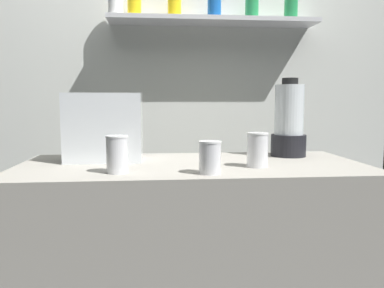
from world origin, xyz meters
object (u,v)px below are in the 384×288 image
blender_pitcher (289,123)px  juice_cup_pomegranate_left (210,160)px  carrot_display_bin (105,139)px  juice_cup_orange_middle (257,151)px  juice_cup_pomegranate_far_left (117,157)px

blender_pitcher → juice_cup_pomegranate_left: (-0.42, -0.40, -0.10)m
blender_pitcher → juice_cup_pomegranate_left: 0.59m
carrot_display_bin → juice_cup_orange_middle: size_ratio=2.38×
blender_pitcher → juice_cup_orange_middle: bearing=-128.6°
blender_pitcher → juice_cup_orange_middle: size_ratio=2.69×
juice_cup_orange_middle → juice_cup_pomegranate_far_left: bearing=-171.8°
carrot_display_bin → juice_cup_pomegranate_left: (0.40, -0.35, -0.04)m
juice_cup_pomegranate_left → juice_cup_pomegranate_far_left: bearing=171.6°
carrot_display_bin → juice_cup_pomegranate_far_left: bearing=-75.0°
carrot_display_bin → juice_cup_orange_middle: (0.61, -0.22, -0.03)m
juice_cup_pomegranate_left → juice_cup_orange_middle: size_ratio=0.87×
carrot_display_bin → juice_cup_pomegranate_far_left: carrot_display_bin is taller
blender_pitcher → juice_cup_pomegranate_far_left: 0.83m
carrot_display_bin → juice_cup_pomegranate_far_left: (0.08, -0.30, -0.03)m
juice_cup_pomegranate_left → carrot_display_bin: bearing=139.3°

